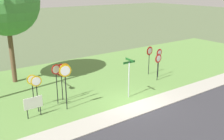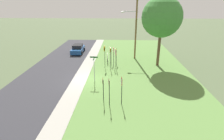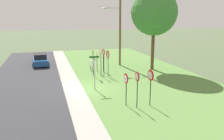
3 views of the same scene
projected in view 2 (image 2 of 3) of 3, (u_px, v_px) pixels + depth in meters
The scene contains 18 objects.
ground_plane at pixel (87, 80), 19.55m from camera, with size 160.00×160.00×0.00m, color #4C5B3D.
road_asphalt at pixel (44, 79), 19.74m from camera, with size 44.00×6.40×0.01m, color #2D2D33.
sidewalk_strip at pixel (80, 79), 19.57m from camera, with size 44.00×1.60×0.06m, color #99968C.
grass_median at pixel (142, 80), 19.32m from camera, with size 44.00×12.00×0.04m, color #567F3D.
stop_sign_near_left at pixel (110, 53), 22.07m from camera, with size 0.69×0.11×2.76m.
stop_sign_near_right at pixel (113, 53), 22.47m from camera, with size 0.64×0.15×2.67m.
stop_sign_far_left at pixel (116, 54), 22.02m from camera, with size 0.79×0.16×2.55m.
stop_sign_far_center at pixel (116, 53), 23.95m from camera, with size 0.62×0.12×2.20m.
stop_sign_far_right at pixel (105, 52), 22.34m from camera, with size 0.75×0.15×2.91m.
stop_sign_center_tall at pixel (111, 52), 23.93m from camera, with size 0.65×0.12×2.31m.
yield_sign_near_left at pixel (109, 85), 14.05m from camera, with size 0.65×0.12×2.43m.
yield_sign_near_right at pixel (121, 84), 14.13m from camera, with size 0.75×0.13×2.46m.
yield_sign_far_left at pixel (103, 84), 14.71m from camera, with size 0.72×0.11×2.20m.
street_name_post at pixel (94, 67), 18.53m from camera, with size 0.96×0.82×2.74m.
utility_pole at pixel (135, 24), 25.17m from camera, with size 2.10×2.32×9.34m.
notice_board at pixel (107, 57), 24.66m from camera, with size 1.10×0.05×1.25m.
oak_tree_left at pixel (162, 17), 21.73m from camera, with size 4.94×4.94×8.68m.
parked_hatchback_near at pixel (78, 49), 29.81m from camera, with size 4.23×1.99×1.39m.
Camera 2 is at (17.77, 3.45, 7.94)m, focal length 28.66 mm.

